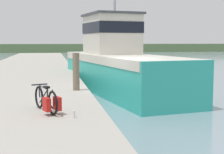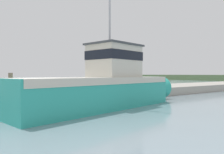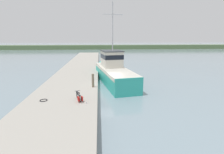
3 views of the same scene
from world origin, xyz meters
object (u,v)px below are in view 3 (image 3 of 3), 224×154
object	(u,v)px
bicycle_touring	(79,97)
water_bottle_on_curb	(86,103)
mooring_post	(93,81)
fishing_boat_main	(113,71)

from	to	relation	value
bicycle_touring	water_bottle_on_curb	bearing A→B (deg)	-70.61
bicycle_touring	water_bottle_on_curb	world-z (taller)	bicycle_touring
mooring_post	water_bottle_on_curb	world-z (taller)	mooring_post
bicycle_touring	water_bottle_on_curb	xyz separation A→B (m)	(0.63, -0.75, -0.22)
mooring_post	bicycle_touring	bearing A→B (deg)	-104.41
mooring_post	water_bottle_on_curb	bearing A→B (deg)	-94.75
water_bottle_on_curb	mooring_post	bearing A→B (deg)	85.25
fishing_boat_main	bicycle_touring	size ratio (longest dim) A/B	8.65
bicycle_touring	mooring_post	bearing A→B (deg)	55.21
mooring_post	water_bottle_on_curb	xyz separation A→B (m)	(-0.39, -4.71, -0.61)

